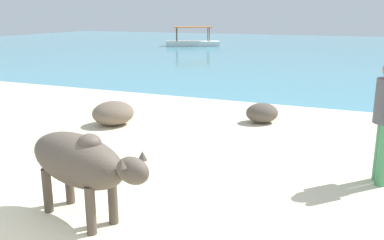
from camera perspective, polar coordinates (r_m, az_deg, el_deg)
name	(u,v)px	position (r m, az deg, el deg)	size (l,w,h in m)	color
water_surface	(322,53)	(25.18, 17.49, 8.85)	(60.00, 36.00, 0.03)	teal
cow	(79,162)	(4.57, -15.23, -5.54)	(1.80, 0.90, 1.01)	#4C4238
shore_rock_large	(262,113)	(8.58, 9.62, 0.97)	(0.66, 0.54, 0.41)	brown
shore_rock_medium	(113,113)	(8.44, -10.80, 0.94)	(0.84, 0.75, 0.48)	#6B5B4C
boat_white	(193,42)	(28.60, 0.09, 10.71)	(3.79, 2.74, 1.29)	white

